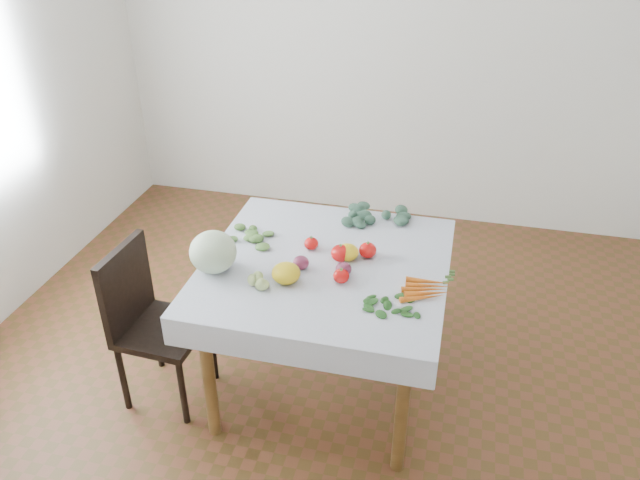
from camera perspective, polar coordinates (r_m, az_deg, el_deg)
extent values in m
plane|color=brown|center=(3.37, 0.46, -12.97)|extent=(4.00, 4.00, 0.00)
cube|color=white|center=(4.52, 6.71, 18.01)|extent=(4.00, 0.04, 2.70)
cube|color=brown|center=(2.92, 0.52, -2.55)|extent=(1.00, 1.00, 0.04)
cylinder|color=brown|center=(2.94, -10.14, -12.12)|extent=(0.06, 0.06, 0.71)
cylinder|color=brown|center=(2.77, 7.50, -15.17)|extent=(0.06, 0.06, 0.71)
cylinder|color=brown|center=(3.58, -4.76, -2.88)|extent=(0.06, 0.06, 0.71)
cylinder|color=brown|center=(3.44, 9.37, -4.79)|extent=(0.06, 0.06, 0.71)
cube|color=white|center=(2.90, 0.52, -2.17)|extent=(1.12, 1.12, 0.01)
cube|color=black|center=(3.15, -14.10, -7.99)|extent=(0.40, 0.40, 0.04)
cube|color=black|center=(3.11, -17.36, -4.03)|extent=(0.06, 0.38, 0.42)
cylinder|color=black|center=(3.26, -17.57, -11.95)|extent=(0.03, 0.03, 0.39)
cylinder|color=black|center=(3.12, -12.43, -13.44)|extent=(0.03, 0.03, 0.39)
cylinder|color=black|center=(3.46, -14.68, -8.59)|extent=(0.03, 0.03, 0.39)
cylinder|color=black|center=(3.33, -9.79, -9.80)|extent=(0.03, 0.03, 0.39)
ellipsoid|color=#DEF1CA|center=(2.84, -9.75, -1.08)|extent=(0.24, 0.24, 0.19)
ellipsoid|color=red|center=(2.99, -0.80, -0.32)|extent=(0.08, 0.08, 0.06)
ellipsoid|color=red|center=(2.94, 4.39, -0.93)|extent=(0.11, 0.11, 0.07)
ellipsoid|color=red|center=(2.76, 1.95, -3.31)|extent=(0.09, 0.09, 0.06)
ellipsoid|color=red|center=(2.90, 1.89, -1.21)|extent=(0.11, 0.11, 0.08)
ellipsoid|color=yellow|center=(2.91, 2.51, -1.12)|extent=(0.13, 0.13, 0.08)
ellipsoid|color=yellow|center=(2.76, -3.12, -3.04)|extent=(0.14, 0.14, 0.09)
ellipsoid|color=#531734|center=(2.85, -1.76, -2.09)|extent=(0.09, 0.09, 0.06)
ellipsoid|color=#531734|center=(2.81, 2.16, -2.67)|extent=(0.10, 0.10, 0.06)
ellipsoid|color=#9FBB6C|center=(2.74, -4.78, -3.90)|extent=(0.05, 0.05, 0.04)
ellipsoid|color=#9FBB6C|center=(2.76, -5.10, -3.70)|extent=(0.05, 0.05, 0.04)
ellipsoid|color=#9FBB6C|center=(2.73, -5.17, -4.07)|extent=(0.05, 0.05, 0.04)
ellipsoid|color=#9FBB6C|center=(2.75, -4.28, -3.75)|extent=(0.05, 0.05, 0.04)
ellipsoid|color=#9FBB6C|center=(2.76, -5.86, -3.70)|extent=(0.05, 0.05, 0.04)
ellipsoid|color=#9FBB6C|center=(2.71, -4.36, -4.30)|extent=(0.05, 0.05, 0.04)
ellipsoid|color=#9FBB6C|center=(2.78, -4.71, -3.33)|extent=(0.05, 0.05, 0.04)
cone|color=orange|center=(2.79, 9.88, -3.77)|extent=(0.20, 0.04, 0.03)
cone|color=orange|center=(2.77, 9.82, -4.12)|extent=(0.20, 0.06, 0.03)
cone|color=orange|center=(2.74, 9.76, -4.49)|extent=(0.20, 0.08, 0.03)
cone|color=orange|center=(2.71, 9.70, -4.86)|extent=(0.19, 0.09, 0.03)
cone|color=orange|center=(2.69, 9.64, -5.24)|extent=(0.19, 0.11, 0.03)
ellipsoid|color=#365944|center=(3.27, 5.54, 2.17)|extent=(0.06, 0.06, 0.04)
ellipsoid|color=#365944|center=(3.28, 4.77, 2.34)|extent=(0.06, 0.06, 0.04)
ellipsoid|color=#365944|center=(3.24, 5.26, 1.93)|extent=(0.06, 0.06, 0.04)
ellipsoid|color=#365944|center=(3.30, 5.61, 2.42)|extent=(0.06, 0.06, 0.04)
ellipsoid|color=#365944|center=(3.26, 4.25, 2.17)|extent=(0.06, 0.06, 0.04)
ellipsoid|color=#365944|center=(3.25, 6.11, 1.92)|extent=(0.06, 0.06, 0.04)
ellipsoid|color=#365944|center=(3.32, 4.79, 2.66)|extent=(0.06, 0.06, 0.04)
ellipsoid|color=#365944|center=(3.22, 4.60, 1.74)|extent=(0.06, 0.06, 0.04)
ellipsoid|color=#365944|center=(3.29, 6.53, 2.33)|extent=(0.06, 0.06, 0.04)
ellipsoid|color=#365944|center=(3.29, 3.62, 2.50)|extent=(0.06, 0.06, 0.04)
ellipsoid|color=#365944|center=(3.20, 6.03, 1.51)|extent=(0.06, 0.06, 0.04)
ellipsoid|color=#365944|center=(3.34, 5.62, 2.87)|extent=(0.06, 0.06, 0.04)
ellipsoid|color=#365944|center=(3.23, 3.41, 1.86)|extent=(0.06, 0.06, 0.04)
ellipsoid|color=#365944|center=(3.25, 7.35, 1.91)|extent=(0.06, 0.06, 0.04)
ellipsoid|color=#365944|center=(3.35, 3.74, 2.99)|extent=(0.06, 0.06, 0.04)
ellipsoid|color=#365944|center=(3.17, 4.98, 1.20)|extent=(0.06, 0.06, 0.04)
ellipsoid|color=#1E581B|center=(2.63, 7.10, -6.13)|extent=(0.06, 0.03, 0.01)
ellipsoid|color=#1E581B|center=(2.65, 6.38, -5.86)|extent=(0.06, 0.03, 0.01)
ellipsoid|color=#1E581B|center=(2.61, 6.70, -6.41)|extent=(0.06, 0.03, 0.01)
ellipsoid|color=#1E581B|center=(2.65, 7.28, -5.83)|extent=(0.06, 0.03, 0.01)
ellipsoid|color=#1E581B|center=(2.63, 5.77, -6.04)|extent=(0.06, 0.03, 0.01)
ellipsoid|color=#1E581B|center=(2.61, 7.58, -6.49)|extent=(0.06, 0.03, 0.01)
ellipsoid|color=#1E581B|center=(2.67, 6.55, -5.46)|extent=(0.06, 0.03, 0.01)
ellipsoid|color=#1E581B|center=(2.60, 5.93, -6.60)|extent=(0.06, 0.03, 0.01)
ellipsoid|color=#1E581B|center=(2.65, 8.20, -6.01)|extent=(0.06, 0.03, 0.01)
ellipsoid|color=#1E581B|center=(2.66, 5.28, -5.57)|extent=(0.06, 0.03, 0.01)
ellipsoid|color=#1E581B|center=(2.58, 7.30, -7.00)|extent=(0.06, 0.03, 0.01)
ellipsoid|color=#1E581B|center=(2.69, 7.51, -5.27)|extent=(0.06, 0.03, 0.01)
ellipsoid|color=#1E581B|center=(2.61, 4.77, -6.35)|extent=(0.06, 0.03, 0.01)
ellipsoid|color=#1E581B|center=(2.61, 8.86, -6.60)|extent=(0.06, 0.03, 0.01)
ellipsoid|color=#1E581B|center=(2.70, 5.62, -4.97)|extent=(0.06, 0.03, 0.01)
ellipsoid|color=#1E581B|center=(2.56, 6.08, -7.29)|extent=(0.06, 0.03, 0.01)
ellipsoid|color=#507C39|center=(3.10, -5.91, 0.23)|extent=(0.05, 0.05, 0.02)
ellipsoid|color=#507C39|center=(3.11, -6.50, 0.37)|extent=(0.05, 0.05, 0.02)
ellipsoid|color=#507C39|center=(3.08, -6.18, -0.02)|extent=(0.05, 0.05, 0.02)
ellipsoid|color=#507C39|center=(3.12, -5.73, 0.47)|extent=(0.05, 0.05, 0.02)
ellipsoid|color=#507C39|center=(3.10, -7.07, 0.19)|extent=(0.05, 0.05, 0.02)
ellipsoid|color=#507C39|center=(3.07, -5.36, -0.03)|extent=(0.05, 0.05, 0.02)
ellipsoid|color=#507C39|center=(3.15, -6.44, 0.72)|extent=(0.05, 0.05, 0.02)
ellipsoid|color=#507C39|center=(3.06, -6.88, -0.26)|extent=(0.05, 0.05, 0.02)
ellipsoid|color=#507C39|center=(3.11, -4.80, 0.41)|extent=(0.05, 0.05, 0.02)
ellipsoid|color=#507C39|center=(3.14, -7.64, 0.54)|extent=(0.05, 0.05, 0.02)
ellipsoid|color=#507C39|center=(3.03, -5.52, -0.49)|extent=(0.05, 0.05, 0.02)
ellipsoid|color=#507C39|center=(3.17, -5.55, 0.98)|extent=(0.05, 0.05, 0.02)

